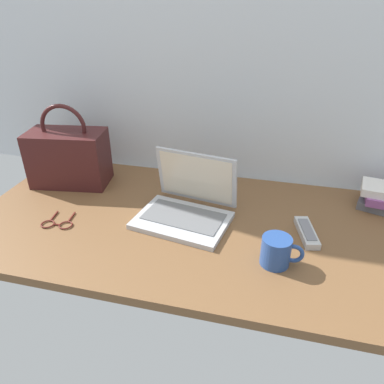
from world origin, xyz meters
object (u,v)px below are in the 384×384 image
(remote_control_near, at_px, (307,232))
(laptop, at_px, (187,205))
(eyeglasses, at_px, (57,224))
(handbag, at_px, (69,157))
(coffee_mug, at_px, (277,251))

(remote_control_near, bearing_deg, laptop, 177.75)
(eyeglasses, bearing_deg, laptop, 20.78)
(handbag, bearing_deg, eyeglasses, -69.77)
(laptop, relative_size, handbag, 1.04)
(laptop, height_order, eyeglasses, laptop)
(eyeglasses, bearing_deg, handbag, 110.23)
(laptop, relative_size, coffee_mug, 2.79)
(laptop, bearing_deg, handbag, 165.46)
(coffee_mug, distance_m, handbag, 0.90)
(remote_control_near, bearing_deg, coffee_mug, -119.26)
(coffee_mug, distance_m, eyeglasses, 0.73)
(remote_control_near, distance_m, handbag, 0.95)
(coffee_mug, xyz_separation_m, remote_control_near, (0.09, 0.17, -0.03))
(laptop, xyz_separation_m, handbag, (-0.53, 0.14, 0.07))
(laptop, xyz_separation_m, remote_control_near, (0.41, -0.02, -0.03))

